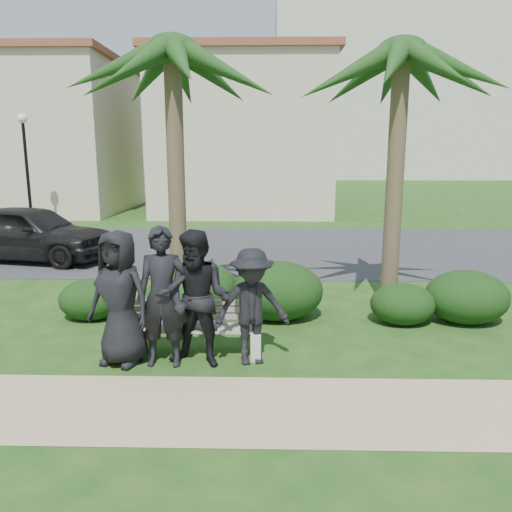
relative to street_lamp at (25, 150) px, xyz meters
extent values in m
plane|color=#184413|center=(9.00, -12.00, -2.94)|extent=(160.00, 160.00, 0.00)
cube|color=tan|center=(9.00, -13.80, -2.94)|extent=(30.00, 1.60, 0.01)
cube|color=#2D2D30|center=(9.00, -4.00, -2.94)|extent=(160.00, 8.00, 0.01)
cube|color=beige|center=(-3.00, 6.00, 0.56)|extent=(10.00, 8.00, 7.00)
cube|color=brown|center=(-3.00, 6.00, 4.21)|extent=(10.40, 8.40, 0.30)
cube|color=beige|center=(8.00, 6.00, 0.56)|extent=(8.00, 8.00, 7.00)
cube|color=brown|center=(8.00, 6.00, 4.21)|extent=(8.40, 8.40, 0.30)
cube|color=beige|center=(23.00, 43.00, 7.06)|extent=(26.00, 18.00, 20.00)
cylinder|color=black|center=(0.00, 0.00, -0.94)|extent=(0.12, 0.12, 4.00)
sphere|color=white|center=(0.00, 0.00, 1.16)|extent=(0.36, 0.36, 0.36)
cube|color=#9F9686|center=(8.01, -12.28, -2.54)|extent=(2.14, 0.51, 0.04)
cube|color=#9F9686|center=(8.01, -12.07, -2.32)|extent=(2.14, 0.05, 0.25)
cube|color=beige|center=(7.01, -12.28, -2.75)|extent=(0.15, 0.49, 0.39)
cube|color=beige|center=(9.01, -12.28, -2.75)|extent=(0.15, 0.49, 0.39)
imported|color=black|center=(7.16, -12.55, -2.01)|extent=(1.06, 0.86, 1.87)
imported|color=black|center=(7.76, -12.60, -1.98)|extent=(0.71, 0.47, 1.93)
imported|color=black|center=(8.24, -12.60, -2.00)|extent=(1.07, 0.93, 1.88)
imported|color=black|center=(8.96, -12.51, -2.13)|extent=(1.16, 0.84, 1.62)
ellipsoid|color=black|center=(6.07, -10.67, -2.58)|extent=(1.12, 0.92, 0.73)
ellipsoid|color=black|center=(7.89, -10.40, -2.44)|extent=(1.53, 1.26, 1.00)
ellipsoid|color=black|center=(7.59, -10.84, -2.55)|extent=(1.20, 0.99, 0.78)
ellipsoid|color=black|center=(9.35, -10.56, -2.42)|extent=(1.60, 1.33, 1.05)
ellipsoid|color=black|center=(11.48, -10.81, -2.58)|extent=(1.10, 0.91, 0.72)
ellipsoid|color=black|center=(12.60, -10.70, -2.48)|extent=(1.43, 1.18, 0.93)
cylinder|color=brown|center=(7.49, -9.83, -0.63)|extent=(0.32, 0.32, 4.63)
cylinder|color=brown|center=(11.54, -9.59, -0.63)|extent=(0.32, 0.32, 4.62)
imported|color=black|center=(2.79, -5.94, -2.19)|extent=(4.71, 2.64, 1.51)
camera|label=1|loc=(9.17, -19.02, -0.07)|focal=35.00mm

